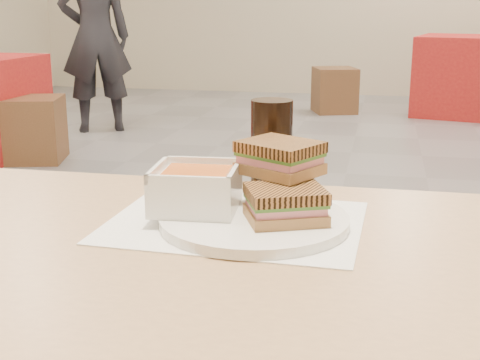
% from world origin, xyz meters
% --- Properties ---
extents(main_table, '(1.21, 0.72, 0.75)m').
position_xyz_m(main_table, '(0.01, -2.10, 0.64)').
color(main_table, tan).
rests_on(main_table, ground).
extents(tray_liner, '(0.38, 0.30, 0.00)m').
position_xyz_m(tray_liner, '(0.00, -1.99, 0.75)').
color(tray_liner, white).
rests_on(tray_liner, main_table).
extents(plate, '(0.28, 0.28, 0.01)m').
position_xyz_m(plate, '(0.03, -2.00, 0.76)').
color(plate, white).
rests_on(plate, tray_liner).
extents(soup_bowl, '(0.13, 0.13, 0.07)m').
position_xyz_m(soup_bowl, '(-0.06, -1.99, 0.80)').
color(soup_bowl, white).
rests_on(soup_bowl, plate).
extents(panini_lower, '(0.13, 0.12, 0.05)m').
position_xyz_m(panini_lower, '(0.08, -2.01, 0.79)').
color(panini_lower, '#9B6C42').
rests_on(panini_lower, plate).
extents(panini_upper, '(0.14, 0.14, 0.05)m').
position_xyz_m(panini_upper, '(0.06, -1.94, 0.84)').
color(panini_upper, '#9B6C42').
rests_on(panini_upper, panini_lower).
extents(cola_glass, '(0.07, 0.07, 0.16)m').
position_xyz_m(cola_glass, '(0.02, -1.78, 0.83)').
color(cola_glass, black).
rests_on(cola_glass, main_table).
extents(bg_table_2, '(1.02, 1.02, 0.75)m').
position_xyz_m(bg_table_2, '(0.95, 3.80, 0.38)').
color(bg_table_2, '#AC251C').
rests_on(bg_table_2, ground).
extents(bg_chair_0r, '(0.48, 0.48, 0.44)m').
position_xyz_m(bg_chair_0r, '(-2.14, 1.16, 0.22)').
color(bg_chair_0r, brown).
rests_on(bg_chair_0r, ground).
extents(bg_chair_2l, '(0.50, 0.50, 0.44)m').
position_xyz_m(bg_chair_2l, '(-0.27, 3.68, 0.22)').
color(bg_chair_2l, brown).
rests_on(bg_chair_2l, ground).
extents(bg_chair_2r, '(0.52, 0.52, 0.47)m').
position_xyz_m(bg_chair_2r, '(1.05, 4.17, 0.24)').
color(bg_chair_2r, brown).
rests_on(bg_chair_2r, ground).
extents(patron_a, '(0.69, 0.61, 1.58)m').
position_xyz_m(patron_a, '(-2.15, 2.28, 0.79)').
color(patron_a, black).
rests_on(patron_a, ground).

